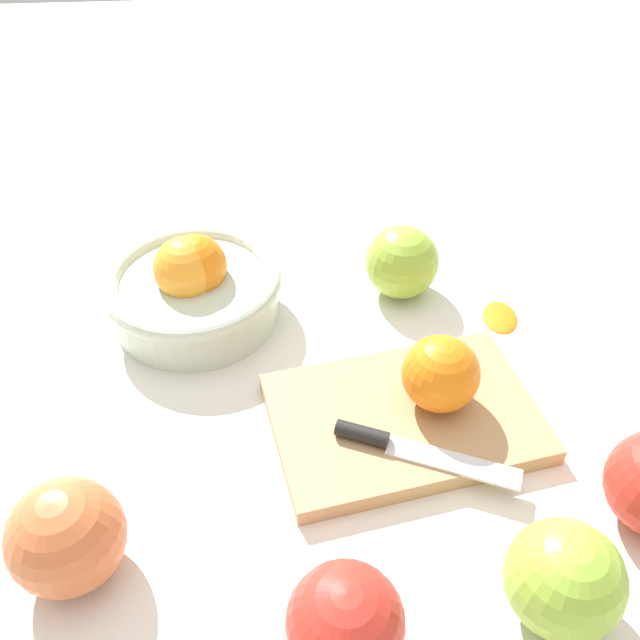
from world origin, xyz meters
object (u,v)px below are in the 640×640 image
object	(u,v)px
knife	(400,446)
apple_front_right_2	(564,579)
bowl	(193,287)
apple_front_center	(353,622)
cutting_board	(404,418)
orange_on_board	(440,371)
apple_back_right	(402,262)
apple_front_left	(66,537)

from	to	relation	value
knife	apple_front_right_2	bearing A→B (deg)	-56.60
bowl	apple_front_center	world-z (taller)	bowl
cutting_board	orange_on_board	world-z (taller)	orange_on_board
apple_front_center	knife	bearing A→B (deg)	69.06
cutting_board	apple_front_right_2	distance (m)	0.19
orange_on_board	apple_back_right	size ratio (longest dim) A/B	0.86
apple_front_left	orange_on_board	bearing A→B (deg)	23.85
knife	apple_front_right_2	distance (m)	0.16
orange_on_board	apple_front_center	bearing A→B (deg)	-115.74
orange_on_board	knife	bearing A→B (deg)	-127.06
knife	cutting_board	bearing A→B (deg)	74.63
bowl	apple_front_center	distance (m)	0.37
apple_back_right	bowl	bearing A→B (deg)	-173.94
apple_back_right	apple_front_left	size ratio (longest dim) A/B	0.93
bowl	apple_front_left	size ratio (longest dim) A/B	2.17
cutting_board	knife	distance (m)	0.04
apple_back_right	apple_front_center	size ratio (longest dim) A/B	1.00
cutting_board	apple_back_right	world-z (taller)	apple_back_right
apple_back_right	apple_front_right_2	bearing A→B (deg)	-82.18
bowl	knife	xyz separation A→B (m)	(0.18, -0.20, -0.02)
orange_on_board	apple_front_right_2	size ratio (longest dim) A/B	0.83
cutting_board	apple_front_center	bearing A→B (deg)	-109.78
cutting_board	apple_front_right_2	bearing A→B (deg)	-66.20
apple_front_right_2	orange_on_board	bearing A→B (deg)	103.94
apple_front_center	apple_front_left	bearing A→B (deg)	159.06
cutting_board	apple_front_center	xyz separation A→B (m)	(-0.07, -0.19, 0.03)
bowl	apple_front_center	bearing A→B (deg)	-70.87
knife	apple_front_left	xyz separation A→B (m)	(-0.25, -0.08, 0.02)
bowl	knife	world-z (taller)	bowl
apple_front_center	orange_on_board	bearing A→B (deg)	64.26
apple_front_center	apple_back_right	bearing A→B (deg)	75.77
apple_front_right_2	apple_front_center	xyz separation A→B (m)	(-0.15, -0.02, -0.00)
apple_back_right	apple_front_left	distance (m)	0.42
bowl	apple_front_left	distance (m)	0.29
bowl	apple_front_center	xyz separation A→B (m)	(0.12, -0.35, 0.00)
orange_on_board	knife	world-z (taller)	orange_on_board
cutting_board	apple_front_right_2	world-z (taller)	apple_front_right_2
bowl	orange_on_board	bearing A→B (deg)	-34.04
bowl	apple_front_center	size ratio (longest dim) A/B	2.33
orange_on_board	bowl	bearing A→B (deg)	145.96
bowl	cutting_board	distance (m)	0.25
bowl	apple_front_left	bearing A→B (deg)	-104.52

